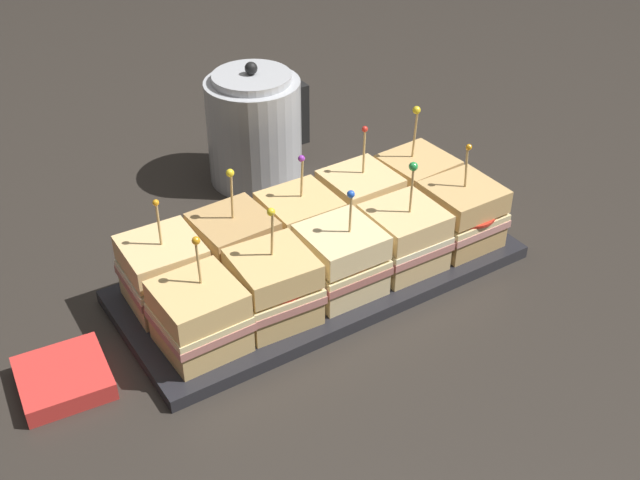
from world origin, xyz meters
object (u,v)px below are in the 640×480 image
Objects in this scene: sandwich_front_left at (274,287)px; napkin_stack at (64,378)px; sandwich_back_far_right at (417,184)px; sandwich_back_left at (234,247)px; sandwich_front_far_right at (461,214)px; kettle_steel at (255,129)px; serving_platter at (320,273)px; sandwich_back_far_left at (164,273)px; sandwich_front_far_left at (199,317)px; sandwich_front_right at (404,237)px; sandwich_back_center at (299,225)px; sandwich_front_center at (340,260)px; sandwich_back_right at (360,203)px.

sandwich_front_left is 1.42× the size of napkin_stack.
sandwich_back_left is at bearing 179.79° from sandwich_back_far_right.
kettle_steel is at bearing 112.38° from sandwich_front_far_right.
sandwich_back_far_right is 1.51× the size of napkin_stack.
napkin_stack is at bearing -178.47° from serving_platter.
sandwich_front_left is 0.14m from sandwich_back_far_left.
sandwich_back_far_left is 0.76× the size of kettle_steel.
sandwich_front_right is (0.31, -0.00, 0.00)m from sandwich_front_far_left.
sandwich_back_left is (-0.00, 0.10, 0.00)m from sandwich_front_left.
sandwich_front_left reaches higher than sandwich_back_center.
sandwich_front_far_right is 0.92× the size of sandwich_back_far_right.
sandwich_back_left is at bearing 90.30° from sandwich_front_left.
serving_platter is at bearing -13.75° from sandwich_back_far_left.
sandwich_back_left is (-0.10, 0.10, 0.00)m from sandwich_front_center.
napkin_stack is at bearing 170.99° from sandwich_front_left.
napkin_stack is at bearing 174.91° from sandwich_front_right.
serving_platter is 0.22m from sandwich_front_far_left.
sandwich_back_far_right is at bearing 13.85° from sandwich_front_far_left.
sandwich_front_right reaches higher than sandwich_back_far_left.
sandwich_front_far_right is 0.57m from napkin_stack.
kettle_steel is 0.53m from napkin_stack.
sandwich_front_far_left is at bearing -166.00° from serving_platter.
sandwich_front_right reaches higher than serving_platter.
sandwich_front_far_right reaches higher than sandwich_front_center.
napkin_stack is (-0.16, 0.04, -0.05)m from sandwich_front_far_left.
serving_platter is 0.37m from napkin_stack.
sandwich_front_right is 0.10m from sandwich_front_far_right.
sandwich_front_left is at bearing -161.76° from sandwich_back_far_right.
sandwich_back_far_right reaches higher than sandwich_front_far_right.
sandwich_front_center reaches higher than serving_platter.
sandwich_back_right is at bearing -80.85° from kettle_steel.
sandwich_front_left is at bearing -153.32° from sandwich_back_right.
sandwich_back_far_left is 0.41m from sandwich_back_far_right.
serving_platter is at bearing 14.00° from sandwich_front_far_left.
sandwich_back_right is 1.47× the size of napkin_stack.
sandwich_front_left is 0.10m from sandwich_front_center.
sandwich_front_far_left is 1.00× the size of sandwich_back_center.
sandwich_back_left is at bearing 179.91° from sandwich_back_right.
sandwich_back_far_right is (0.21, 0.10, -0.00)m from sandwich_front_center.
sandwich_front_right is 0.96× the size of sandwich_back_far_right.
sandwich_front_center is at bearing 0.61° from sandwich_front_left.
sandwich_back_center is 0.74× the size of kettle_steel.
sandwich_front_far_left is at bearing -134.71° from sandwich_back_left.
sandwich_front_center is 0.14m from sandwich_back_right.
sandwich_back_center is (0.10, 0.00, -0.00)m from sandwich_back_left.
sandwich_front_left is 0.14m from sandwich_back_center.
sandwich_front_center is at bearing -89.77° from sandwich_back_center.
serving_platter is 3.66× the size of sandwich_front_center.
sandwich_back_right reaches higher than napkin_stack.
sandwich_back_far_left reaches higher than sandwich_front_center.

